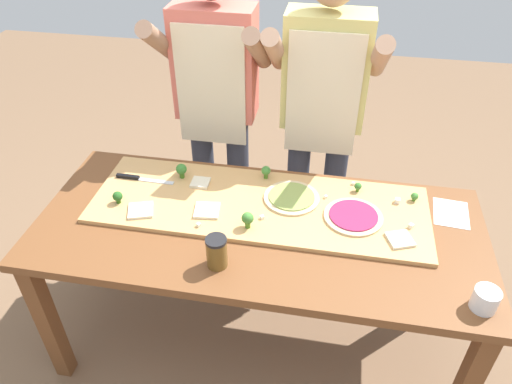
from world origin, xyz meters
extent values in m
plane|color=brown|center=(0.00, 0.00, 0.00)|extent=(8.00, 8.00, 0.00)
cube|color=brown|center=(-0.88, -0.35, 0.36)|extent=(0.07, 0.07, 0.73)
cube|color=brown|center=(-0.88, 0.35, 0.36)|extent=(0.07, 0.07, 0.73)
cube|color=brown|center=(0.88, 0.35, 0.36)|extent=(0.07, 0.07, 0.73)
cube|color=brown|center=(0.00, 0.00, 0.75)|extent=(1.87, 0.82, 0.04)
cube|color=tan|center=(-0.02, 0.12, 0.78)|extent=(1.46, 0.49, 0.02)
cube|color=#B7BABF|center=(-0.51, 0.19, 0.79)|extent=(0.17, 0.03, 0.00)
cube|color=black|center=(-0.65, 0.19, 0.80)|extent=(0.11, 0.02, 0.02)
cylinder|color=beige|center=(0.12, 0.17, 0.79)|extent=(0.25, 0.25, 0.01)
cylinder|color=#899E4C|center=(0.12, 0.17, 0.80)|extent=(0.20, 0.20, 0.01)
cylinder|color=beige|center=(0.39, 0.09, 0.79)|extent=(0.25, 0.25, 0.01)
cylinder|color=#9E234C|center=(0.39, 0.09, 0.80)|extent=(0.20, 0.20, 0.01)
cube|color=beige|center=(-0.23, 0.02, 0.79)|extent=(0.12, 0.12, 0.01)
cube|color=beige|center=(-0.31, 0.21, 0.79)|extent=(0.08, 0.08, 0.01)
cube|color=beige|center=(0.57, -0.02, 0.79)|extent=(0.12, 0.12, 0.01)
cube|color=beige|center=(-0.51, -0.03, 0.79)|extent=(0.13, 0.13, 0.01)
cylinder|color=#3F7220|center=(0.40, 0.28, 0.80)|extent=(0.01, 0.01, 0.02)
sphere|color=#38752D|center=(0.40, 0.28, 0.82)|extent=(0.03, 0.03, 0.03)
cylinder|color=#487A23|center=(-0.02, 0.31, 0.80)|extent=(0.02, 0.02, 0.03)
sphere|color=#427F33|center=(-0.02, 0.31, 0.83)|extent=(0.04, 0.04, 0.04)
cylinder|color=#487A23|center=(0.65, 0.25, 0.79)|extent=(0.01, 0.01, 0.01)
sphere|color=#427F33|center=(0.65, 0.25, 0.81)|extent=(0.03, 0.03, 0.03)
cylinder|color=#487A23|center=(-0.04, -0.05, 0.80)|extent=(0.02, 0.02, 0.03)
sphere|color=#427F33|center=(-0.04, -0.05, 0.84)|extent=(0.05, 0.05, 0.05)
cylinder|color=#2C5915|center=(-0.62, 0.01, 0.80)|extent=(0.02, 0.02, 0.02)
sphere|color=#23561E|center=(-0.62, 0.01, 0.82)|extent=(0.04, 0.04, 0.04)
cylinder|color=#3F7220|center=(-0.41, 0.24, 0.80)|extent=(0.02, 0.02, 0.03)
sphere|color=#38752D|center=(-0.41, 0.24, 0.84)|extent=(0.05, 0.05, 0.05)
cube|color=silver|center=(0.62, 0.07, 0.80)|extent=(0.03, 0.03, 0.02)
cube|color=white|center=(0.01, 0.02, 0.80)|extent=(0.02, 0.02, 0.02)
cube|color=white|center=(0.26, 0.21, 0.79)|extent=(0.02, 0.02, 0.01)
cube|color=white|center=(0.57, 0.23, 0.80)|extent=(0.02, 0.02, 0.02)
cube|color=silver|center=(0.38, 0.33, 0.79)|extent=(0.01, 0.01, 0.01)
cube|color=silver|center=(-0.24, -0.08, 0.80)|extent=(0.02, 0.02, 0.02)
cylinder|color=white|center=(0.84, -0.29, 0.81)|extent=(0.09, 0.09, 0.08)
cylinder|color=white|center=(0.84, -0.29, 0.79)|extent=(0.08, 0.08, 0.05)
cylinder|color=brown|center=(-0.11, -0.26, 0.83)|extent=(0.08, 0.08, 0.12)
cylinder|color=black|center=(-0.11, -0.26, 0.89)|extent=(0.08, 0.08, 0.01)
cube|color=white|center=(0.80, 0.22, 0.77)|extent=(0.16, 0.20, 0.00)
cylinder|color=#333847|center=(-0.44, 0.68, 0.45)|extent=(0.12, 0.12, 0.90)
cylinder|color=#333847|center=(-0.24, 0.68, 0.45)|extent=(0.12, 0.12, 0.90)
cube|color=#DB6B5B|center=(-0.34, 0.68, 1.18)|extent=(0.40, 0.20, 0.55)
cube|color=beige|center=(-0.34, 0.57, 1.09)|extent=(0.34, 0.01, 0.60)
cylinder|color=#997056|center=(-0.57, 0.58, 1.30)|extent=(0.08, 0.39, 0.31)
cylinder|color=#997056|center=(-0.11, 0.58, 1.30)|extent=(0.08, 0.39, 0.31)
cylinder|color=#333847|center=(0.10, 0.68, 0.45)|extent=(0.12, 0.12, 0.90)
cylinder|color=#333847|center=(0.30, 0.68, 0.45)|extent=(0.12, 0.12, 0.90)
cube|color=#D1C670|center=(0.20, 0.68, 1.18)|extent=(0.40, 0.20, 0.55)
cube|color=beige|center=(0.20, 0.57, 1.09)|extent=(0.34, 0.01, 0.60)
cylinder|color=tan|center=(-0.03, 0.58, 1.30)|extent=(0.08, 0.39, 0.31)
cylinder|color=tan|center=(0.43, 0.58, 1.30)|extent=(0.08, 0.39, 0.31)
camera|label=1|loc=(0.26, -1.50, 2.10)|focal=33.86mm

